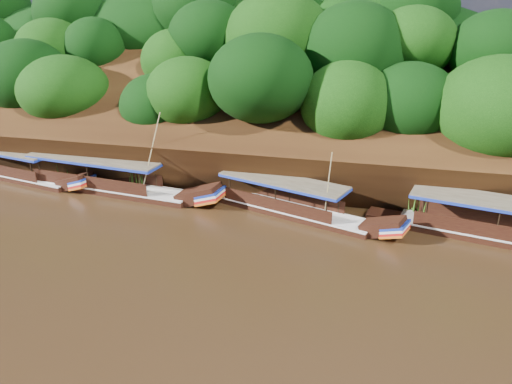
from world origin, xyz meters
TOP-DOWN VIEW (x-y plane):
  - ground at (0.00, 0.00)m, footprint 160.00×160.00m
  - riverbank at (-0.01, 22.73)m, footprint 120.00×30.06m
  - boat_1 at (-0.86, 7.57)m, footprint 12.90×5.86m
  - boat_2 at (-14.46, 8.52)m, footprint 15.88×3.78m
  - boat_3 at (-22.93, 9.22)m, footprint 13.01×4.38m
  - reeds at (-3.27, 9.37)m, footprint 50.39×2.04m

SIDE VIEW (x-z plane):
  - ground at x=0.00m, z-range 0.00..0.00m
  - boat_1 at x=-0.86m, z-range -2.13..3.15m
  - boat_3 at x=-22.93m, z-range -0.85..1.89m
  - boat_2 at x=-14.46m, z-range -2.73..3.85m
  - reeds at x=-3.27m, z-range -0.15..1.89m
  - riverbank at x=-0.01m, z-range -7.81..11.59m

